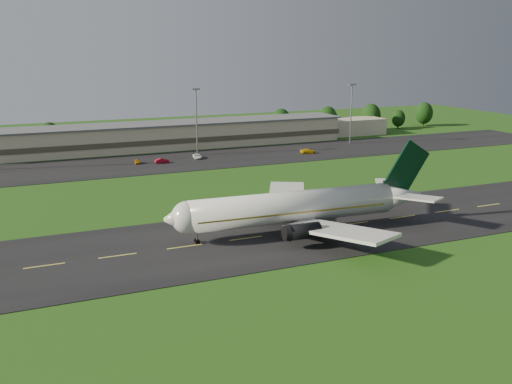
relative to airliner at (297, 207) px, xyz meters
name	(u,v)px	position (x,y,z in m)	size (l,w,h in m)	color
ground	(302,231)	(1.22, 0.04, -4.66)	(360.00, 360.00, 0.00)	#1B4210
taxiway	(302,231)	(1.22, 0.04, -4.61)	(220.00, 30.00, 0.10)	black
apron	(189,160)	(1.22, 72.04, -4.61)	(260.00, 30.00, 0.10)	black
airliner	(297,207)	(0.00, 0.00, 0.00)	(51.30, 42.13, 15.57)	silver
terminal	(187,135)	(7.62, 96.23, -0.67)	(145.00, 16.00, 8.40)	beige
light_mast_centre	(196,114)	(6.22, 80.04, 8.08)	(2.40, 1.20, 20.35)	gray
light_mast_east	(351,106)	(61.22, 80.04, 8.08)	(2.40, 1.20, 20.35)	gray
tree_line	(243,123)	(31.87, 106.25, 0.66)	(192.98, 9.94, 10.57)	black
service_vehicle_a	(137,162)	(-13.84, 73.00, -3.97)	(1.40, 3.49, 1.19)	orange
service_vehicle_b	(162,161)	(-7.20, 70.95, -3.89)	(1.41, 4.06, 1.34)	maroon
service_vehicle_c	(197,156)	(4.24, 73.69, -3.90)	(2.20, 4.78, 1.33)	white
service_vehicle_d	(308,151)	(38.65, 68.31, -3.83)	(2.04, 5.01, 1.45)	#E5B20D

